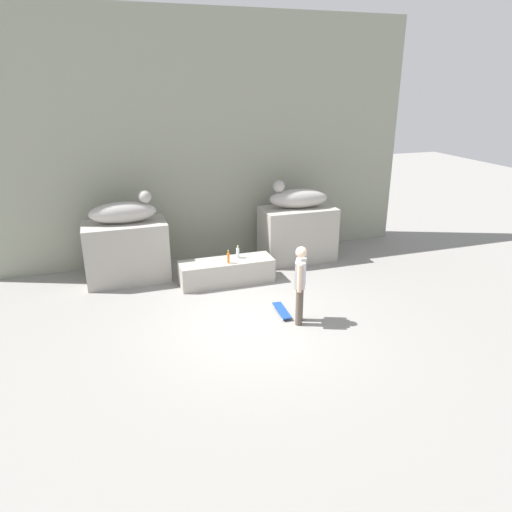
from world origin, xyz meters
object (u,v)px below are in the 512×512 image
object	(u,v)px
skateboard	(282,310)
bottle_orange	(228,258)
bottle_clear	(238,253)
statue_reclining_right	(297,198)
skater	(300,282)
statue_reclining_left	(124,211)

from	to	relation	value
skateboard	bottle_orange	world-z (taller)	bottle_orange
bottle_orange	bottle_clear	distance (m)	0.42
bottle_orange	bottle_clear	xyz separation A→B (m)	(0.32, 0.27, -0.00)
skateboard	bottle_orange	size ratio (longest dim) A/B	2.45
statue_reclining_right	skater	xyz separation A→B (m)	(-1.38, -3.47, -0.85)
bottle_orange	statue_reclining_right	bearing A→B (deg)	27.32
statue_reclining_right	bottle_orange	bearing A→B (deg)	35.71
bottle_clear	skateboard	bearing A→B (deg)	-79.74
bottle_orange	statue_reclining_left	bearing A→B (deg)	152.78
skater	skateboard	bearing A→B (deg)	49.40
statue_reclining_left	bottle_orange	distance (m)	2.75
statue_reclining_right	bottle_clear	distance (m)	2.39
statue_reclining_left	bottle_clear	distance (m)	2.93
statue_reclining_left	skateboard	distance (m)	4.53
statue_reclining_right	bottle_orange	distance (m)	2.76
skater	bottle_clear	distance (m)	2.64
skateboard	bottle_clear	world-z (taller)	bottle_clear
statue_reclining_right	skateboard	world-z (taller)	statue_reclining_right
statue_reclining_left	statue_reclining_right	xyz separation A→B (m)	(4.53, 0.01, 0.00)
skateboard	bottle_clear	bearing A→B (deg)	14.14
statue_reclining_right	skater	distance (m)	3.83
statue_reclining_left	statue_reclining_right	world-z (taller)	same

